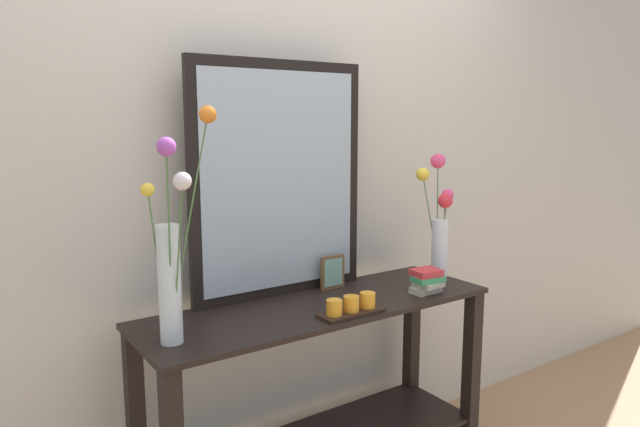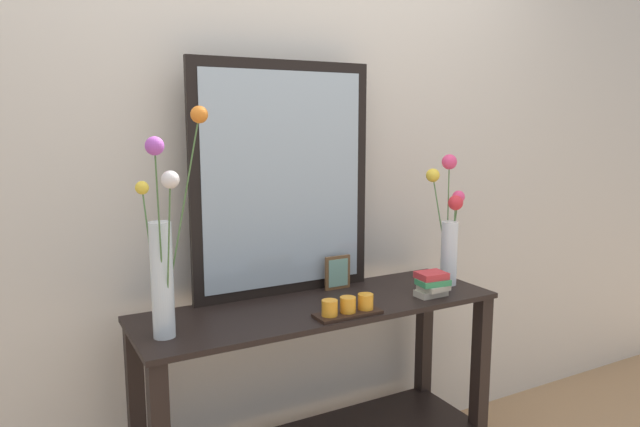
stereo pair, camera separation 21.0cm
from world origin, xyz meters
name	(u,v)px [view 2 (the right image)]	position (x,y,z in m)	size (l,w,h in m)	color
wall_back	(280,159)	(0.00, 0.34, 1.35)	(6.40, 0.08, 2.70)	beige
console_table	(320,382)	(0.00, 0.00, 0.52)	(1.37, 0.44, 0.83)	black
mirror_leaning	(283,180)	(-0.06, 0.19, 1.28)	(0.74, 0.03, 0.90)	black
tall_vase_left	(164,252)	(-0.59, -0.07, 1.10)	(0.21, 0.21, 0.72)	silver
vase_right	(449,225)	(0.61, -0.01, 1.07)	(0.14, 0.14, 0.54)	silver
candle_tray	(348,308)	(0.02, -0.16, 0.85)	(0.24, 0.09, 0.07)	black
picture_frame_small	(338,272)	(0.16, 0.14, 0.89)	(0.11, 0.01, 0.14)	brown
book_stack	(432,284)	(0.43, -0.12, 0.87)	(0.13, 0.11, 0.09)	#B2A893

